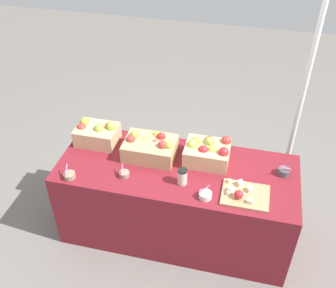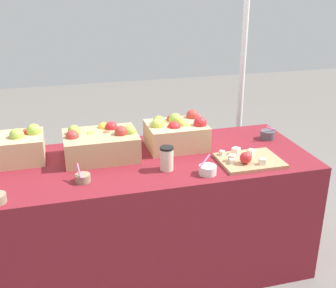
{
  "view_description": "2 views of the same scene",
  "coord_description": "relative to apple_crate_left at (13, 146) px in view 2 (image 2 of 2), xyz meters",
  "views": [
    {
      "loc": [
        0.47,
        -2.28,
        2.8
      ],
      "look_at": [
        -0.07,
        -0.01,
        0.97
      ],
      "focal_mm": 42.02,
      "sensor_mm": 36.0,
      "label": 1
    },
    {
      "loc": [
        -0.46,
        -2.16,
        1.72
      ],
      "look_at": [
        0.12,
        -0.01,
        0.83
      ],
      "focal_mm": 45.21,
      "sensor_mm": 36.0,
      "label": 2
    }
  ],
  "objects": [
    {
      "name": "sample_bowl_far",
      "position": [
        1.54,
        -0.06,
        -0.06
      ],
      "size": [
        0.1,
        0.09,
        0.1
      ],
      "color": "#4C4C51",
      "rests_on": "table"
    },
    {
      "name": "tent_pole",
      "position": [
        1.63,
        0.57,
        0.14
      ],
      "size": [
        0.04,
        0.04,
        1.94
      ],
      "primitive_type": "cylinder",
      "color": "white",
      "rests_on": "ground_plane"
    },
    {
      "name": "ground_plane",
      "position": [
        0.72,
        -0.17,
        -0.83
      ],
      "size": [
        10.0,
        10.0,
        0.0
      ],
      "primitive_type": "plane",
      "color": "slate"
    },
    {
      "name": "apple_crate_left",
      "position": [
        0.0,
        0.0,
        0.0
      ],
      "size": [
        0.34,
        0.25,
        0.2
      ],
      "color": "tan",
      "rests_on": "table"
    },
    {
      "name": "table",
      "position": [
        0.72,
        -0.17,
        -0.46
      ],
      "size": [
        1.9,
        0.76,
        0.74
      ],
      "primitive_type": "cube",
      "color": "maroon",
      "rests_on": "ground_plane"
    },
    {
      "name": "apple_crate_middle",
      "position": [
        0.48,
        -0.07,
        -0.01
      ],
      "size": [
        0.41,
        0.3,
        0.19
      ],
      "color": "tan",
      "rests_on": "table"
    },
    {
      "name": "cutting_board_front",
      "position": [
        1.26,
        -0.36,
        -0.07
      ],
      "size": [
        0.34,
        0.27,
        0.08
      ],
      "color": "tan",
      "rests_on": "table"
    },
    {
      "name": "coffee_cup",
      "position": [
        0.8,
        -0.34,
        -0.02
      ],
      "size": [
        0.07,
        0.07,
        0.13
      ],
      "color": "beige",
      "rests_on": "table"
    },
    {
      "name": "sample_bowl_mid",
      "position": [
        0.99,
        -0.44,
        -0.07
      ],
      "size": [
        0.1,
        0.09,
        0.1
      ],
      "color": "silver",
      "rests_on": "table"
    },
    {
      "name": "apple_crate_right",
      "position": [
        0.94,
        -0.03,
        0.0
      ],
      "size": [
        0.35,
        0.28,
        0.2
      ],
      "color": "tan",
      "rests_on": "table"
    },
    {
      "name": "sample_bowl_near",
      "position": [
        0.35,
        -0.36,
        -0.07
      ],
      "size": [
        0.08,
        0.08,
        0.09
      ],
      "color": "gray",
      "rests_on": "table"
    }
  ]
}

